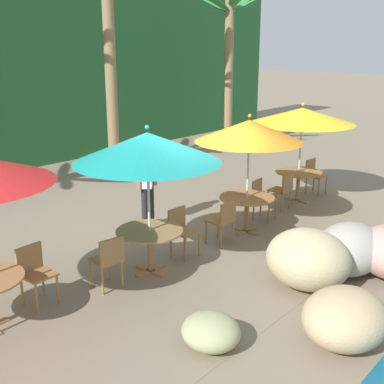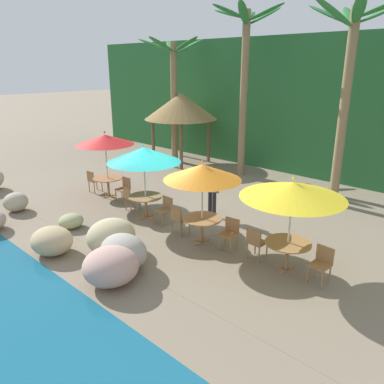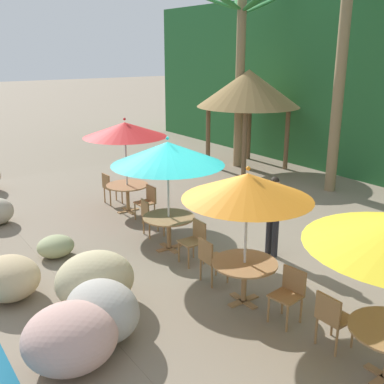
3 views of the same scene
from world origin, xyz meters
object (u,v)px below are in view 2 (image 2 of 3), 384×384
Objects in this scene: dining_table_yellow at (288,247)px; chair_yellow_seaward at (322,262)px; chair_teal_inland at (130,197)px; waiter_in_white at (212,188)px; palm_tree_nearest at (173,82)px; palm_tree_second at (245,67)px; palm_tree_third at (348,73)px; umbrella_teal at (144,155)px; chair_teal_seaward at (165,208)px; chair_yellow_inland at (256,242)px; umbrella_red at (105,140)px; dining_table_teal at (146,200)px; dining_table_red at (108,181)px; chair_red_inland at (93,180)px; chair_orange_seaward at (230,232)px; dining_table_orange at (202,222)px; umbrella_yellow at (293,190)px; palapa_hut at (181,107)px; chair_red_seaward at (124,187)px; chair_orange_inland at (179,218)px; umbrella_orange at (202,172)px.

chair_yellow_seaward is at bearing 2.76° from dining_table_yellow.
chair_teal_inland is 2.85m from waiter_in_white.
palm_tree_second is (4.04, 0.27, 0.69)m from palm_tree_nearest.
dining_table_yellow is 0.16× the size of palm_tree_third.
chair_teal_seaward is (0.85, 0.07, -1.59)m from umbrella_teal.
chair_yellow_inland is (5.10, 0.00, 0.00)m from chair_teal_inland.
chair_yellow_inland is 0.13× the size of palm_tree_third.
umbrella_red is at bearing 174.60° from chair_teal_seaward.
dining_table_red is at bearing 171.36° from dining_table_teal.
chair_red_inland is 0.51× the size of waiter_in_white.
palm_tree_second is (-5.93, 6.23, 4.07)m from dining_table_yellow.
dining_table_red is 1.85m from chair_teal_inland.
chair_orange_seaward is at bearing 0.97° from dining_table_teal.
dining_table_orange is 0.45× the size of umbrella_yellow.
dining_table_teal is 7.93m from palapa_hut.
palm_tree_third is 5.75m from waiter_in_white.
umbrella_teal reaches higher than chair_red_seaward.
palapa_hut is (-3.62, 6.14, 2.30)m from chair_teal_inland.
umbrella_red is 0.37× the size of palm_tree_third.
chair_red_inland and chair_orange_inland have the same top height.
palm_tree_nearest reaches higher than chair_orange_seaward.
palm_tree_third is (1.36, 5.55, 3.89)m from dining_table_orange.
umbrella_red is at bearing -142.76° from palm_tree_third.
palapa_hut reaches higher than umbrella_yellow.
umbrella_yellow reaches higher than chair_yellow_inland.
chair_orange_seaward is at bearing -0.33° from chair_teal_seaward.
umbrella_orange is 6.22m from palm_tree_third.
palapa_hut is 2.13× the size of waiter_in_white.
chair_yellow_seaward is 6.90m from palm_tree_third.
palm_tree_nearest is at bearing 136.39° from chair_orange_inland.
umbrella_red is 4.73m from chair_orange_inland.
chair_orange_seaward is 0.24× the size of palapa_hut.
palapa_hut is 7.75m from waiter_in_white.
waiter_in_white reaches higher than chair_yellow_inland.
dining_table_red is 1.00× the size of dining_table_teal.
palapa_hut is (-8.41, 0.75, -1.69)m from palm_tree_third.
umbrella_teal is 2.44m from waiter_in_white.
chair_orange_seaward is 6.70m from palm_tree_third.
dining_table_orange is (6.08, -0.44, 0.10)m from chair_red_inland.
chair_yellow_inland is (1.67, 0.17, -1.54)m from umbrella_orange.
chair_orange_inland is at bearing -43.61° from palm_tree_nearest.
chair_yellow_seaward is at bearing -29.96° from palapa_hut.
palapa_hut reaches higher than chair_yellow_inland.
chair_red_inland is 1.00× the size of chair_orange_seaward.
umbrella_yellow is at bearing 5.80° from dining_table_orange.
chair_yellow_inland is 11.48m from palm_tree_nearest.
umbrella_teal is at bearing -90.00° from dining_table_teal.
dining_table_teal is 0.86m from chair_teal_inland.
chair_red_inland is at bearing -172.80° from dining_table_red.
chair_orange_seaward is (3.40, 0.06, -0.10)m from dining_table_teal.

